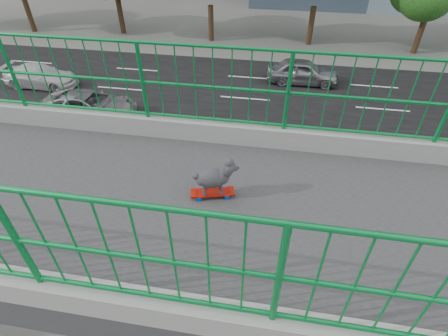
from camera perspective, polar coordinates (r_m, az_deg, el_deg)
road at (r=18.76m, az=2.39°, el=7.21°), size 18.00×90.00×0.02m
footbridge at (r=5.80m, az=-14.23°, el=-17.22°), size 3.00×24.00×7.00m
railing at (r=4.33m, az=-18.34°, el=-2.24°), size 3.00×24.00×1.42m
skateboard at (r=4.21m, az=-1.90°, el=-4.14°), size 0.28×0.55×0.07m
poodle at (r=4.04m, az=-1.56°, el=-1.43°), size 0.31×0.53×0.45m
car_1 at (r=16.33m, az=-14.22°, el=3.30°), size 1.44×4.12×1.36m
car_2 at (r=20.39m, az=-21.39°, el=9.54°), size 2.41×5.22×1.45m
car_3 at (r=25.43m, az=-28.10°, el=13.27°), size 1.86×4.56×1.32m
car_4 at (r=23.52m, az=12.91°, el=15.31°), size 1.83×4.54×1.55m
car_5 at (r=12.72m, az=6.67°, el=-7.32°), size 1.62×4.64×1.53m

